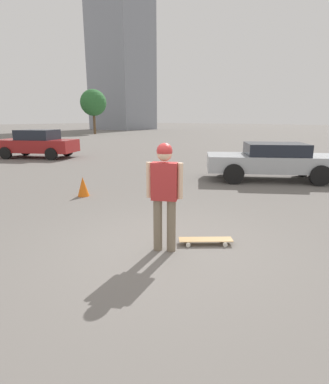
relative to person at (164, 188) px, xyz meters
name	(u,v)px	position (x,y,z in m)	size (l,w,h in m)	color
ground_plane	(164,250)	(0.00, 0.00, -1.08)	(220.00, 220.00, 0.00)	slate
person	(164,188)	(0.00, 0.00, 0.00)	(0.37, 0.54, 1.81)	#7A6B56
skateboard	(206,240)	(0.65, -0.43, -1.00)	(0.77, 0.88, 0.09)	tan
car_parked_near	(272,160)	(7.07, 0.58, -0.37)	(3.81, 4.75, 1.32)	#ADB2B7
car_parked_far	(37,143)	(5.36, 13.19, -0.28)	(3.64, 4.66, 1.55)	maroon
building_block_distant	(120,8)	(40.12, 41.35, 20.91)	(8.81, 10.34, 43.97)	gray
tree_distant	(93,103)	(24.25, 31.04, 3.16)	(3.57, 3.57, 6.04)	brown
traffic_cone	(83,186)	(1.46, 4.06, -0.80)	(0.33, 0.33, 0.56)	orange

